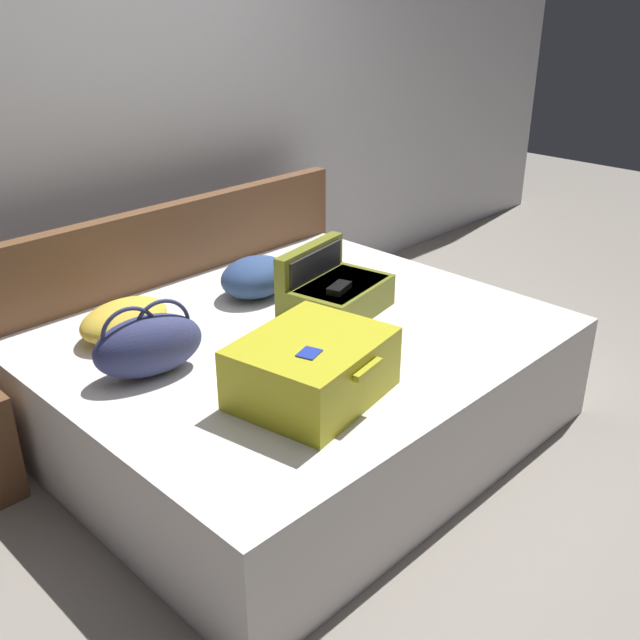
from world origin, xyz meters
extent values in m
plane|color=gray|center=(0.00, 0.00, 0.00)|extent=(12.00, 12.00, 0.00)
cube|color=silver|center=(0.00, 1.65, 1.30)|extent=(8.00, 0.10, 2.60)
cube|color=silver|center=(0.00, 0.40, 0.25)|extent=(2.09, 1.74, 0.50)
cube|color=brown|center=(0.00, 1.31, 0.44)|extent=(2.13, 0.08, 0.88)
cube|color=gold|center=(-0.34, -0.02, 0.59)|extent=(0.61, 0.53, 0.18)
cube|color=#28282D|center=(-0.34, -0.02, 0.62)|extent=(0.53, 0.46, 0.13)
cube|color=#1E33A5|center=(-0.42, -0.09, 0.71)|extent=(0.10, 0.09, 0.06)
cube|color=black|center=(-0.27, 0.03, 0.69)|extent=(0.12, 0.14, 0.03)
cube|color=gold|center=(-0.34, -0.02, 0.71)|extent=(0.61, 0.53, 0.05)
cube|color=gold|center=(-0.30, -0.25, 0.68)|extent=(0.16, 0.05, 0.02)
cube|color=olive|center=(0.27, 0.40, 0.57)|extent=(0.51, 0.37, 0.15)
cube|color=#28282D|center=(0.27, 0.40, 0.59)|extent=(0.45, 0.33, 0.10)
cube|color=black|center=(0.20, 0.35, 0.66)|extent=(0.14, 0.10, 0.03)
cube|color=olive|center=(0.24, 0.57, 0.65)|extent=(0.47, 0.14, 0.30)
cube|color=#28282D|center=(0.25, 0.54, 0.65)|extent=(0.39, 0.08, 0.25)
ellipsoid|color=navy|center=(-0.66, 0.55, 0.62)|extent=(0.47, 0.31, 0.24)
torus|color=navy|center=(-0.72, 0.56, 0.68)|extent=(0.22, 0.07, 0.22)
torus|color=navy|center=(-0.59, 0.53, 0.68)|extent=(0.22, 0.07, 0.22)
ellipsoid|color=gold|center=(-0.54, 0.91, 0.57)|extent=(0.47, 0.36, 0.15)
ellipsoid|color=navy|center=(0.14, 0.84, 0.59)|extent=(0.39, 0.32, 0.19)
camera|label=1|loc=(-1.97, -1.67, 1.90)|focal=40.97mm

